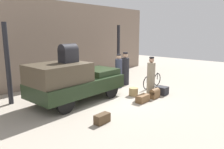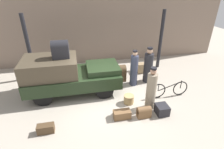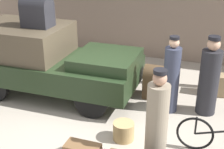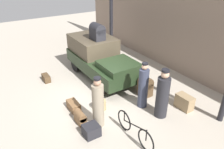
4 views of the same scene
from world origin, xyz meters
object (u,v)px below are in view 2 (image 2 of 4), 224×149
(porter_standing_middle, at_px, (151,90))
(wicker_basket, at_px, (129,99))
(truck, at_px, (68,74))
(suitcase_black_upright, at_px, (122,114))
(trunk_large_brown, at_px, (162,109))
(conductor_in_dark_uniform, at_px, (148,67))
(bicycle, at_px, (169,89))
(suitcase_tan_flat, at_px, (46,129))
(trunk_barrel_dark, at_px, (121,73))
(trunk_on_truck_roof, at_px, (60,49))
(suitcase_small_leather, at_px, (144,112))
(trunk_wicker_pale, at_px, (143,68))
(porter_with_bicycle, at_px, (134,70))

(porter_standing_middle, bearing_deg, wicker_basket, 146.74)
(truck, bearing_deg, suitcase_black_upright, -49.22)
(wicker_basket, relative_size, porter_standing_middle, 0.24)
(suitcase_black_upright, xyz_separation_m, trunk_large_brown, (1.52, -0.08, 0.03))
(conductor_in_dark_uniform, relative_size, trunk_large_brown, 3.69)
(bicycle, bearing_deg, trunk_large_brown, -128.83)
(truck, xyz_separation_m, suitcase_tan_flat, (-0.75, -2.35, -0.77))
(conductor_in_dark_uniform, xyz_separation_m, suitcase_tan_flat, (-4.56, -2.58, -0.65))
(suitcase_black_upright, distance_m, trunk_large_brown, 1.53)
(suitcase_tan_flat, height_order, trunk_large_brown, trunk_large_brown)
(trunk_barrel_dark, relative_size, trunk_on_truck_roof, 1.14)
(trunk_on_truck_roof, bearing_deg, suitcase_tan_flat, -103.93)
(bicycle, relative_size, suitcase_small_leather, 3.40)
(suitcase_tan_flat, distance_m, trunk_wicker_pale, 5.92)
(trunk_large_brown, bearing_deg, porter_standing_middle, 125.95)
(suitcase_small_leather, bearing_deg, trunk_barrel_dark, 92.67)
(conductor_in_dark_uniform, xyz_separation_m, suitcase_black_upright, (-1.93, -2.40, -0.65))
(trunk_wicker_pale, bearing_deg, suitcase_small_leather, -110.09)
(trunk_barrel_dark, bearing_deg, trunk_wicker_pale, 24.21)
(suitcase_small_leather, distance_m, trunk_large_brown, 0.73)
(conductor_in_dark_uniform, relative_size, trunk_barrel_dark, 2.15)
(suitcase_small_leather, distance_m, suitcase_black_upright, 0.81)
(suitcase_tan_flat, bearing_deg, truck, 72.42)
(truck, height_order, wicker_basket, truck)
(trunk_wicker_pale, height_order, suitcase_black_upright, trunk_wicker_pale)
(suitcase_small_leather, height_order, trunk_large_brown, suitcase_small_leather)
(trunk_large_brown, bearing_deg, suitcase_black_upright, 177.07)
(porter_standing_middle, height_order, conductor_in_dark_uniform, conductor_in_dark_uniform)
(conductor_in_dark_uniform, height_order, suitcase_tan_flat, conductor_in_dark_uniform)
(bicycle, relative_size, porter_standing_middle, 0.98)
(bicycle, height_order, trunk_large_brown, bicycle)
(suitcase_tan_flat, xyz_separation_m, trunk_barrel_dark, (3.29, 2.94, 0.28))
(trunk_barrel_dark, distance_m, trunk_on_truck_roof, 3.21)
(suitcase_small_leather, xyz_separation_m, suitcase_black_upright, (-0.80, 0.11, -0.07))
(suitcase_tan_flat, relative_size, trunk_wicker_pale, 0.85)
(truck, bearing_deg, suitcase_tan_flat, -107.58)
(wicker_basket, xyz_separation_m, conductor_in_dark_uniform, (1.43, 1.58, 0.62))
(suitcase_black_upright, height_order, trunk_large_brown, trunk_large_brown)
(bicycle, distance_m, suitcase_black_upright, 2.53)
(truck, bearing_deg, conductor_in_dark_uniform, 3.34)
(truck, bearing_deg, trunk_large_brown, -33.55)
(bicycle, distance_m, porter_standing_middle, 1.35)
(porter_with_bicycle, relative_size, trunk_large_brown, 3.63)
(bicycle, xyz_separation_m, wicker_basket, (-1.84, -0.12, -0.17))
(trunk_barrel_dark, bearing_deg, trunk_large_brown, -73.18)
(truck, distance_m, porter_standing_middle, 3.59)
(suitcase_tan_flat, distance_m, trunk_on_truck_roof, 3.08)
(porter_with_bicycle, height_order, conductor_in_dark_uniform, conductor_in_dark_uniform)
(trunk_wicker_pale, xyz_separation_m, trunk_large_brown, (-0.56, -3.49, -0.08))
(trunk_wicker_pale, bearing_deg, wicker_basket, -121.44)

